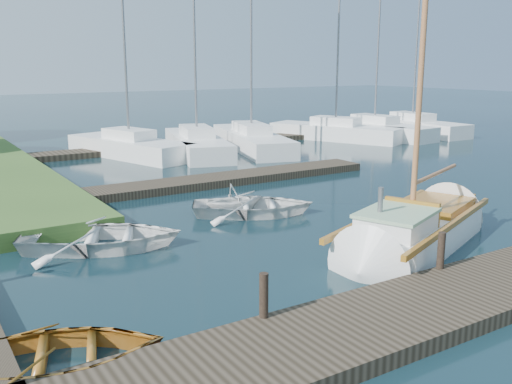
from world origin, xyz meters
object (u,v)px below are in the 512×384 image
mooring_post_1 (264,295)px  marina_boat_2 (197,142)px  tender_a (101,233)px  tender_c (253,203)px  marina_boat_1 (129,146)px  mooring_post_2 (441,250)px  marina_boat_3 (251,138)px  dinghy (54,348)px  marina_boat_6 (374,128)px  marina_boat_7 (412,125)px  tender_b (235,197)px  sailboat (416,232)px  marina_boat_5 (335,131)px

mooring_post_1 → marina_boat_2: (8.15, 18.91, -0.13)m
tender_a → marina_boat_2: (9.10, 12.86, 0.15)m
tender_c → marina_boat_1: bearing=25.8°
mooring_post_2 → marina_boat_3: (6.92, 18.80, -0.13)m
dinghy → marina_boat_1: size_ratio=0.36×
dinghy → marina_boat_6: bearing=-35.8°
tender_a → mooring_post_2: bearing=-113.0°
marina_boat_1 → marina_boat_7: size_ratio=0.84×
mooring_post_2 → tender_b: mooring_post_2 is taller
tender_a → marina_boat_7: (25.05, 12.86, 0.16)m
marina_boat_2 → marina_boat_6: marina_boat_6 is taller
sailboat → marina_boat_3: 17.61m
tender_b → marina_boat_7: (20.38, 11.54, 0.06)m
marina_boat_1 → marina_boat_2: 3.46m
tender_b → marina_boat_6: marina_boat_6 is taller
marina_boat_5 → marina_boat_6: bearing=-119.8°
marina_boat_2 → tender_a: bearing=160.8°
tender_b → marina_boat_5: (14.02, 11.84, 0.06)m
tender_b → marina_boat_5: marina_boat_5 is taller
mooring_post_1 → tender_b: bearing=63.2°
tender_c → marina_boat_1: (0.72, 12.85, 0.17)m
tender_c → dinghy: bearing=158.7°
mooring_post_2 → marina_boat_6: size_ratio=0.07×
tender_b → marina_boat_3: marina_boat_3 is taller
sailboat → dinghy: bearing=166.5°
sailboat → marina_boat_6: size_ratio=0.90×
marina_boat_5 → marina_boat_7: (6.36, -0.30, 0.00)m
tender_a → marina_boat_6: size_ratio=0.37×
dinghy → marina_boat_1: 20.66m
sailboat → tender_c: 5.18m
marina_boat_7 → mooring_post_2: bearing=135.0°
sailboat → dinghy: size_ratio=2.94×
sailboat → marina_boat_1: bearing=72.3°
marina_boat_7 → tender_b: bearing=120.5°
dinghy → tender_c: size_ratio=0.90×
tender_a → marina_boat_5: size_ratio=0.38×
dinghy → marina_boat_3: bearing=-22.2°
mooring_post_2 → tender_a: bearing=132.0°
sailboat → dinghy: (-9.37, -1.35, 0.00)m
marina_boat_2 → tender_c: bearing=177.4°
sailboat → marina_boat_5: bearing=34.0°
sailboat → tender_a: (-6.96, 4.01, 0.07)m
tender_b → marina_boat_6: 20.54m
dinghy → marina_boat_2: marina_boat_2 is taller
marina_boat_2 → marina_boat_3: marina_boat_3 is taller
mooring_post_1 → marina_boat_3: bearing=58.7°
dinghy → tender_c: (7.41, 6.14, 0.04)m
marina_boat_6 → marina_boat_7: (3.40, -0.01, 0.00)m
mooring_post_2 → marina_boat_2: marina_boat_2 is taller
sailboat → tender_b: sailboat is taller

